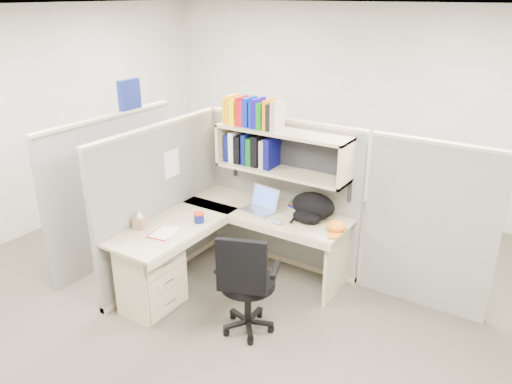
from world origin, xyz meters
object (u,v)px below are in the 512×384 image
Objects in this scene: desk at (182,260)px; task_chair at (247,298)px; backpack at (310,208)px; laptop at (258,200)px; snack_canister at (199,217)px.

task_chair is (0.81, -0.11, -0.08)m from desk.
task_chair is at bearing -87.33° from backpack.
laptop is at bearing 117.14° from task_chair.
snack_canister is 0.98m from task_chair.
laptop is at bearing 56.78° from snack_canister.
laptop is at bearing 66.19° from desk.
snack_canister is (-0.34, -0.52, -0.07)m from laptop.
task_chair is (-0.08, -1.01, -0.50)m from backpack.
task_chair reaches higher than snack_canister.
backpack is (0.54, 0.11, 0.01)m from laptop.
desk is 16.90× the size of snack_canister.
snack_canister is 0.10× the size of task_chair.
desk is 5.13× the size of laptop.
laptop is 3.29× the size of snack_canister.
snack_canister reaches higher than desk.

